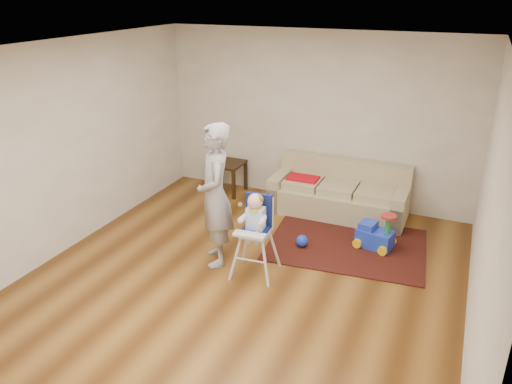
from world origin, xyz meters
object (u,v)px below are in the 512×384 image
at_px(sofa, 339,190).
at_px(toy_ball, 302,241).
at_px(high_chair, 255,236).
at_px(ride_on_toy, 376,229).
at_px(adult, 215,196).
at_px(side_table, 227,177).

distance_m(sofa, toy_ball, 1.29).
bearing_deg(high_chair, sofa, 72.24).
relative_size(ride_on_toy, high_chair, 0.48).
bearing_deg(adult, sofa, 120.17).
bearing_deg(sofa, ride_on_toy, -49.00).
bearing_deg(ride_on_toy, adult, -135.78).
xyz_separation_m(ride_on_toy, toy_ball, (-0.90, -0.39, -0.17)).
xyz_separation_m(side_table, ride_on_toy, (2.70, -0.96, 0.00)).
bearing_deg(side_table, ride_on_toy, -19.64).
height_order(high_chair, adult, adult).
bearing_deg(sofa, adult, -117.63).
distance_m(ride_on_toy, toy_ball, 1.00).
distance_m(ride_on_toy, adult, 2.22).
xyz_separation_m(side_table, adult, (0.91, -2.11, 0.64)).
relative_size(high_chair, adult, 0.59).
relative_size(side_table, high_chair, 0.50).
xyz_separation_m(ride_on_toy, adult, (-1.79, -1.15, 0.64)).
xyz_separation_m(sofa, high_chair, (-0.48, -2.09, 0.12)).
bearing_deg(ride_on_toy, high_chair, -123.10).
bearing_deg(ride_on_toy, toy_ball, -145.16).
xyz_separation_m(sofa, ride_on_toy, (0.74, -0.85, -0.12)).
bearing_deg(toy_ball, ride_on_toy, 23.28).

